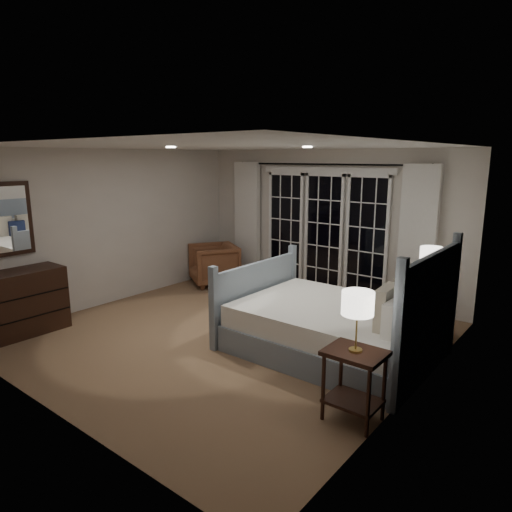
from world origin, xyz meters
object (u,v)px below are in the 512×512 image
Objects in this scene: lamp_right at (431,256)px; dresser at (16,304)px; bed at (335,326)px; lamp_left at (358,304)px; nightstand_left at (354,375)px; armchair at (214,264)px; nightstand_right at (427,306)px.

lamp_right is 0.44× the size of dresser.
lamp_left is (0.85, -1.21, 0.77)m from bed.
armchair is at bearing 148.58° from nightstand_left.
dresser is (-0.31, -3.51, 0.06)m from armchair.
nightstand_left is 0.80× the size of armchair.
dresser is at bearing -168.06° from nightstand_left.
bed is at bearing 125.21° from lamp_left.
lamp_right reaches higher than dresser.
lamp_left reaches higher than dresser.
bed is 4.24m from dresser.
lamp_right is at bearing 92.94° from lamp_left.
bed is 4.34× the size of lamp_right.
lamp_left is at bearing 0.61° from armchair.
lamp_left is 0.66× the size of armchair.
lamp_left is at bearing 153.43° from nightstand_left.
bed is 3.40× the size of nightstand_right.
lamp_left is 2.33m from lamp_right.
nightstand_left is 4.60m from dresser.
lamp_right reaches higher than lamp_left.
dresser reaches higher than nightstand_left.
dresser is at bearing -143.20° from nightstand_right.
nightstand_right is at bearing 28.75° from armchair.
nightstand_left is 4.90m from armchair.
bed is 3.52× the size of nightstand_left.
nightstand_left is at bearing 0.61° from armchair.
armchair is (-4.18, 2.56, -0.06)m from nightstand_left.
bed is at bearing 10.02° from armchair.
dresser is (-4.50, -0.95, -0.68)m from lamp_left.
nightstand_left is 0.97× the size of nightstand_right.
lamp_right reaches higher than nightstand_left.
lamp_right is at bearing 56.56° from bed.
armchair is at bearing 176.72° from nightstand_right.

